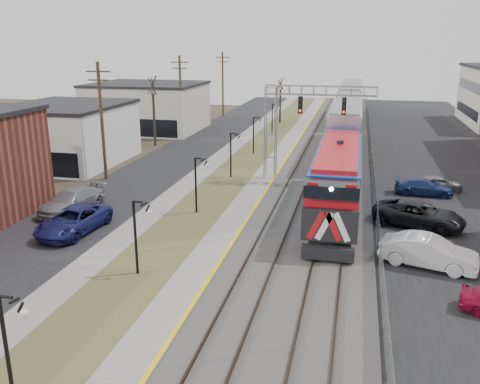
% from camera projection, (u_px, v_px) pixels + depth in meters
% --- Properties ---
extents(ground, '(160.00, 160.00, 0.00)m').
position_uv_depth(ground, '(150.00, 382.00, 17.96)').
color(ground, '#473D2D').
rests_on(ground, ground).
extents(street_west, '(7.00, 120.00, 0.04)m').
position_uv_depth(street_west, '(178.00, 156.00, 53.12)').
color(street_west, black).
rests_on(street_west, ground).
extents(sidewalk, '(2.00, 120.00, 0.08)m').
position_uv_depth(sidewalk, '(219.00, 158.00, 52.15)').
color(sidewalk, gray).
rests_on(sidewalk, ground).
extents(grass_median, '(4.00, 120.00, 0.06)m').
position_uv_depth(grass_median, '(247.00, 160.00, 51.51)').
color(grass_median, '#4F522B').
rests_on(grass_median, ground).
extents(platform, '(2.00, 120.00, 0.24)m').
position_uv_depth(platform, '(277.00, 161.00, 50.84)').
color(platform, gray).
rests_on(platform, ground).
extents(ballast_bed, '(8.00, 120.00, 0.20)m').
position_uv_depth(ballast_bed, '(327.00, 163.00, 49.76)').
color(ballast_bed, '#595651').
rests_on(ballast_bed, ground).
extents(parking_lot, '(16.00, 120.00, 0.04)m').
position_uv_depth(parking_lot, '(457.00, 171.00, 47.20)').
color(parking_lot, black).
rests_on(parking_lot, ground).
extents(platform_edge, '(0.24, 120.00, 0.01)m').
position_uv_depth(platform_edge, '(285.00, 160.00, 50.61)').
color(platform_edge, gold).
rests_on(platform_edge, platform).
extents(track_near, '(1.58, 120.00, 0.15)m').
position_uv_depth(track_near, '(307.00, 161.00, 50.15)').
color(track_near, '#2D2119').
rests_on(track_near, ballast_bed).
extents(track_far, '(1.58, 120.00, 0.15)m').
position_uv_depth(track_far, '(343.00, 162.00, 49.39)').
color(track_far, '#2D2119').
rests_on(track_far, ballast_bed).
extents(train, '(3.00, 63.05, 5.33)m').
position_uv_depth(train, '(347.00, 122.00, 57.24)').
color(train, '#143EA2').
rests_on(train, ground).
extents(signal_gantry, '(9.00, 1.07, 8.15)m').
position_uv_depth(signal_gantry, '(291.00, 116.00, 42.25)').
color(signal_gantry, gray).
rests_on(signal_gantry, ground).
extents(lampposts, '(0.14, 62.14, 4.00)m').
position_uv_depth(lampposts, '(197.00, 185.00, 35.33)').
color(lampposts, black).
rests_on(lampposts, ground).
extents(utility_poles, '(0.28, 80.28, 10.00)m').
position_uv_depth(utility_poles, '(102.00, 122.00, 43.01)').
color(utility_poles, '#4C3823').
rests_on(utility_poles, ground).
extents(fence, '(0.04, 120.00, 1.60)m').
position_uv_depth(fence, '(372.00, 158.00, 48.66)').
color(fence, gray).
rests_on(fence, ground).
extents(buildings_west, '(14.00, 67.00, 7.00)m').
position_uv_depth(buildings_west, '(31.00, 144.00, 44.23)').
color(buildings_west, beige).
rests_on(buildings_west, ground).
extents(bare_trees, '(12.30, 42.30, 5.95)m').
position_uv_depth(bare_trees, '(179.00, 125.00, 56.27)').
color(bare_trees, '#382D23').
rests_on(bare_trees, ground).
extents(car_lot_b, '(5.30, 3.12, 1.65)m').
position_uv_depth(car_lot_b, '(429.00, 253.00, 26.89)').
color(car_lot_b, silver).
rests_on(car_lot_b, ground).
extents(car_lot_c, '(6.29, 4.37, 1.59)m').
position_uv_depth(car_lot_c, '(419.00, 215.00, 32.79)').
color(car_lot_c, black).
rests_on(car_lot_c, ground).
extents(car_lot_d, '(4.47, 1.93, 1.28)m').
position_uv_depth(car_lot_d, '(424.00, 187.00, 39.60)').
color(car_lot_d, navy).
rests_on(car_lot_d, ground).
extents(car_lot_e, '(4.19, 2.81, 1.32)m').
position_uv_depth(car_lot_e, '(437.00, 184.00, 40.46)').
color(car_lot_e, slate).
rests_on(car_lot_e, ground).
extents(car_street_a, '(3.04, 5.85, 1.57)m').
position_uv_depth(car_street_a, '(74.00, 221.00, 31.75)').
color(car_street_a, navy).
rests_on(car_street_a, ground).
extents(car_street_b, '(3.20, 5.86, 1.61)m').
position_uv_depth(car_street_b, '(72.00, 201.00, 35.66)').
color(car_street_b, gray).
rests_on(car_street_b, ground).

